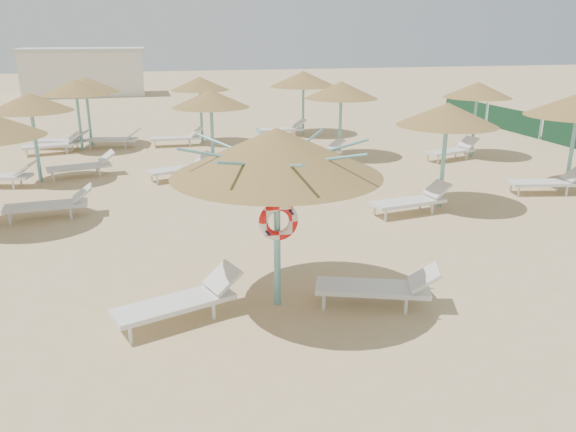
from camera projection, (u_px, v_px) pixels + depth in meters
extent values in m
plane|color=tan|center=(291.00, 304.00, 9.33)|extent=(120.00, 120.00, 0.00)
cylinder|color=#66AEB1|center=(277.00, 234.00, 8.97)|extent=(0.11, 0.11, 2.46)
cone|color=olive|center=(277.00, 152.00, 8.55)|extent=(3.29, 3.29, 0.74)
cylinder|color=#66AEB1|center=(277.00, 168.00, 8.63)|extent=(0.20, 0.20, 0.12)
cylinder|color=#66AEB1|center=(324.00, 152.00, 8.74)|extent=(1.48, 0.04, 0.37)
cylinder|color=#66AEB1|center=(301.00, 146.00, 9.18)|extent=(1.08, 1.08, 0.37)
cylinder|color=#66AEB1|center=(266.00, 145.00, 9.26)|extent=(0.04, 1.48, 0.37)
cylinder|color=#66AEB1|center=(236.00, 150.00, 8.93)|extent=(1.08, 1.08, 0.37)
cylinder|color=#66AEB1|center=(227.00, 157.00, 8.39)|extent=(1.48, 0.04, 0.37)
cylinder|color=#66AEB1|center=(249.00, 164.00, 7.95)|extent=(1.08, 1.08, 0.37)
cylinder|color=#66AEB1|center=(289.00, 166.00, 7.87)|extent=(0.04, 1.48, 0.37)
cylinder|color=#66AEB1|center=(320.00, 160.00, 8.20)|extent=(1.08, 1.08, 0.37)
torus|color=red|center=(278.00, 221.00, 8.80)|extent=(0.64, 0.15, 0.64)
cylinder|color=silver|center=(130.00, 335.00, 8.11)|extent=(0.06, 0.06, 0.28)
cylinder|color=silver|center=(120.00, 321.00, 8.51)|extent=(0.06, 0.06, 0.28)
cylinder|color=silver|center=(214.00, 311.00, 8.80)|extent=(0.06, 0.06, 0.28)
cylinder|color=silver|center=(200.00, 300.00, 9.20)|extent=(0.06, 0.06, 0.28)
cube|color=silver|center=(174.00, 304.00, 8.66)|extent=(1.97, 1.18, 0.08)
cube|color=silver|center=(222.00, 278.00, 9.02)|extent=(0.64, 0.71, 0.36)
cylinder|color=silver|center=(324.00, 302.00, 9.12)|extent=(0.06, 0.06, 0.27)
cylinder|color=silver|center=(325.00, 289.00, 9.58)|extent=(0.06, 0.06, 0.27)
cylinder|color=silver|center=(406.00, 306.00, 8.98)|extent=(0.06, 0.06, 0.27)
cylinder|color=silver|center=(403.00, 293.00, 9.44)|extent=(0.06, 0.06, 0.27)
cube|color=silver|center=(372.00, 288.00, 9.21)|extent=(1.94, 1.21, 0.08)
cube|color=silver|center=(424.00, 277.00, 9.05)|extent=(0.65, 0.71, 0.35)
cylinder|color=silver|center=(10.00, 219.00, 13.15)|extent=(0.06, 0.06, 0.28)
cylinder|color=silver|center=(12.00, 213.00, 13.60)|extent=(0.06, 0.06, 0.28)
cylinder|color=silver|center=(71.00, 213.00, 13.56)|extent=(0.06, 0.06, 0.28)
cylinder|color=silver|center=(72.00, 208.00, 14.01)|extent=(0.06, 0.06, 0.28)
cube|color=silver|center=(46.00, 206.00, 13.56)|extent=(1.94, 0.75, 0.08)
cube|color=silver|center=(82.00, 193.00, 13.74)|extent=(0.53, 0.63, 0.36)
cylinder|color=#66AEB1|center=(36.00, 144.00, 16.65)|extent=(0.11, 0.11, 2.30)
cone|color=olive|center=(30.00, 102.00, 16.26)|extent=(2.39, 2.39, 0.54)
cylinder|color=#66AEB1|center=(31.00, 110.00, 16.34)|extent=(0.20, 0.20, 0.12)
cylinder|color=silver|center=(13.00, 185.00, 16.11)|extent=(0.06, 0.06, 0.28)
cylinder|color=silver|center=(21.00, 180.00, 16.58)|extent=(0.06, 0.06, 0.28)
cube|color=silver|center=(25.00, 168.00, 16.22)|extent=(0.61, 0.70, 0.36)
cylinder|color=silver|center=(53.00, 177.00, 16.94)|extent=(0.06, 0.06, 0.28)
cylinder|color=silver|center=(52.00, 174.00, 17.36)|extent=(0.06, 0.06, 0.28)
cylinder|color=silver|center=(100.00, 172.00, 17.53)|extent=(0.06, 0.06, 0.28)
cylinder|color=silver|center=(97.00, 169.00, 17.95)|extent=(0.06, 0.06, 0.28)
cube|color=silver|center=(79.00, 167.00, 17.44)|extent=(1.99, 1.04, 0.08)
cube|color=silver|center=(107.00, 157.00, 17.74)|extent=(0.61, 0.70, 0.36)
cylinder|color=#66AEB1|center=(89.00, 117.00, 21.97)|extent=(0.11, 0.11, 2.30)
cone|color=olive|center=(85.00, 85.00, 21.59)|extent=(2.58, 2.58, 0.58)
cylinder|color=#66AEB1|center=(86.00, 91.00, 21.66)|extent=(0.20, 0.20, 0.12)
cylinder|color=silver|center=(38.00, 147.00, 21.46)|extent=(0.06, 0.06, 0.28)
cylinder|color=silver|center=(44.00, 144.00, 21.93)|extent=(0.06, 0.06, 0.28)
cylinder|color=silver|center=(72.00, 147.00, 21.40)|extent=(0.06, 0.06, 0.28)
cylinder|color=silver|center=(78.00, 144.00, 21.88)|extent=(0.06, 0.06, 0.28)
cube|color=silver|center=(60.00, 141.00, 21.61)|extent=(2.00, 1.14, 0.08)
cube|color=silver|center=(81.00, 135.00, 21.50)|extent=(0.64, 0.71, 0.36)
cylinder|color=#66AEB1|center=(212.00, 138.00, 17.53)|extent=(0.11, 0.11, 2.30)
cone|color=olive|center=(211.00, 98.00, 17.15)|extent=(2.38, 2.38, 0.53)
cylinder|color=#66AEB1|center=(211.00, 106.00, 17.22)|extent=(0.20, 0.20, 0.12)
cylinder|color=silver|center=(157.00, 180.00, 16.62)|extent=(0.06, 0.06, 0.28)
cylinder|color=silver|center=(152.00, 176.00, 17.02)|extent=(0.06, 0.06, 0.28)
cylinder|color=silver|center=(199.00, 174.00, 17.30)|extent=(0.06, 0.06, 0.28)
cylinder|color=silver|center=(193.00, 171.00, 17.70)|extent=(0.06, 0.06, 0.28)
cube|color=silver|center=(179.00, 169.00, 17.17)|extent=(2.00, 1.18, 0.08)
cube|color=silver|center=(204.00, 158.00, 17.52)|extent=(0.65, 0.72, 0.36)
cylinder|color=#66AEB1|center=(201.00, 115.00, 22.55)|extent=(0.11, 0.11, 2.30)
cone|color=olive|center=(200.00, 83.00, 22.17)|extent=(2.31, 2.31, 0.52)
cylinder|color=#66AEB1|center=(200.00, 89.00, 22.24)|extent=(0.20, 0.20, 0.12)
cylinder|color=silver|center=(155.00, 145.00, 21.83)|extent=(0.06, 0.06, 0.28)
cylinder|color=silver|center=(155.00, 142.00, 22.30)|extent=(0.06, 0.06, 0.28)
cylinder|color=silver|center=(190.00, 143.00, 22.13)|extent=(0.06, 0.06, 0.28)
cylinder|color=silver|center=(189.00, 141.00, 22.60)|extent=(0.06, 0.06, 0.28)
cube|color=silver|center=(175.00, 138.00, 22.19)|extent=(1.91, 0.65, 0.08)
cube|color=silver|center=(197.00, 131.00, 22.30)|extent=(0.49, 0.61, 0.36)
cylinder|color=#66AEB1|center=(443.00, 163.00, 14.22)|extent=(0.11, 0.11, 2.30)
cone|color=olive|center=(447.00, 114.00, 13.83)|extent=(2.50, 2.50, 0.56)
cylinder|color=#66AEB1|center=(447.00, 124.00, 13.91)|extent=(0.20, 0.20, 0.12)
cylinder|color=silver|center=(386.00, 216.00, 13.39)|extent=(0.06, 0.06, 0.28)
cylinder|color=silver|center=(375.00, 210.00, 13.83)|extent=(0.06, 0.06, 0.28)
cylinder|color=silver|center=(432.00, 209.00, 13.89)|extent=(0.06, 0.06, 0.28)
cylinder|color=silver|center=(420.00, 204.00, 14.33)|extent=(0.06, 0.06, 0.28)
cube|color=silver|center=(408.00, 202.00, 13.85)|extent=(1.97, 0.90, 0.08)
cube|color=silver|center=(437.00, 189.00, 14.09)|extent=(0.57, 0.67, 0.36)
cylinder|color=#66AEB1|center=(340.00, 125.00, 19.98)|extent=(0.11, 0.11, 2.30)
cone|color=olive|center=(341.00, 90.00, 19.60)|extent=(2.58, 2.58, 0.58)
cylinder|color=#66AEB1|center=(341.00, 97.00, 19.67)|extent=(0.20, 0.20, 0.12)
cylinder|color=silver|center=(294.00, 160.00, 19.23)|extent=(0.06, 0.06, 0.28)
cylinder|color=silver|center=(290.00, 157.00, 19.69)|extent=(0.06, 0.06, 0.28)
cylinder|color=silver|center=(331.00, 158.00, 19.59)|extent=(0.06, 0.06, 0.28)
cylinder|color=silver|center=(326.00, 155.00, 20.05)|extent=(0.06, 0.06, 0.28)
cube|color=silver|center=(314.00, 152.00, 19.62)|extent=(1.92, 0.68, 0.08)
cube|color=silver|center=(336.00, 144.00, 19.77)|extent=(0.51, 0.62, 0.36)
cylinder|color=#66AEB1|center=(303.00, 108.00, 24.52)|extent=(0.11, 0.11, 2.30)
cone|color=olive|center=(303.00, 79.00, 24.13)|extent=(2.89, 2.89, 0.65)
cylinder|color=#66AEB1|center=(303.00, 85.00, 24.20)|extent=(0.20, 0.20, 0.12)
cylinder|color=silver|center=(264.00, 135.00, 23.79)|extent=(0.06, 0.06, 0.28)
cylinder|color=silver|center=(262.00, 133.00, 24.25)|extent=(0.06, 0.06, 0.28)
cylinder|color=silver|center=(295.00, 134.00, 24.11)|extent=(0.06, 0.06, 0.28)
cylinder|color=silver|center=(292.00, 132.00, 24.57)|extent=(0.06, 0.06, 0.28)
cube|color=silver|center=(281.00, 129.00, 24.15)|extent=(1.90, 0.63, 0.08)
cube|color=silver|center=(300.00, 123.00, 24.28)|extent=(0.49, 0.60, 0.36)
cylinder|color=#66AEB1|center=(572.00, 149.00, 15.97)|extent=(0.11, 0.11, 2.30)
cylinder|color=silver|center=(519.00, 192.00, 15.39)|extent=(0.06, 0.06, 0.28)
cylinder|color=silver|center=(511.00, 187.00, 15.87)|extent=(0.06, 0.06, 0.28)
cylinder|color=silver|center=(567.00, 191.00, 15.44)|extent=(0.06, 0.06, 0.28)
cylinder|color=silver|center=(558.00, 186.00, 15.92)|extent=(0.06, 0.06, 0.28)
cube|color=silver|center=(544.00, 183.00, 15.60)|extent=(1.99, 1.00, 0.08)
cube|color=silver|center=(575.00, 174.00, 15.56)|extent=(0.60, 0.69, 0.36)
cylinder|color=#66AEB1|center=(474.00, 125.00, 20.10)|extent=(0.11, 0.11, 2.30)
cone|color=olive|center=(478.00, 90.00, 19.72)|extent=(2.39, 2.39, 0.54)
cylinder|color=#66AEB1|center=(477.00, 96.00, 19.79)|extent=(0.20, 0.20, 0.12)
cylinder|color=silver|center=(438.00, 160.00, 19.21)|extent=(0.06, 0.06, 0.28)
cylinder|color=silver|center=(428.00, 157.00, 19.62)|extent=(0.06, 0.06, 0.28)
cylinder|color=silver|center=(466.00, 156.00, 19.85)|extent=(0.06, 0.06, 0.28)
cylinder|color=silver|center=(456.00, 153.00, 20.26)|extent=(0.06, 0.06, 0.28)
cube|color=silver|center=(450.00, 151.00, 19.74)|extent=(2.00, 1.11, 0.08)
cube|color=silver|center=(468.00, 142.00, 20.06)|extent=(0.63, 0.71, 0.36)
cylinder|color=#66AEB1|center=(79.00, 120.00, 21.09)|extent=(0.11, 0.11, 2.30)
cone|color=olive|center=(75.00, 87.00, 20.71)|extent=(2.49, 2.49, 0.56)
cylinder|color=#66AEB1|center=(76.00, 93.00, 20.78)|extent=(0.20, 0.20, 0.12)
cylinder|color=silver|center=(27.00, 154.00, 20.22)|extent=(0.06, 0.06, 0.28)
cylinder|color=silver|center=(26.00, 151.00, 20.65)|extent=(0.06, 0.06, 0.28)
cylinder|color=silver|center=(67.00, 150.00, 20.81)|extent=(0.06, 0.06, 0.28)
cylinder|color=silver|center=(65.00, 148.00, 21.23)|extent=(0.06, 0.06, 0.28)
cube|color=silver|center=(49.00, 146.00, 20.73)|extent=(1.99, 1.03, 0.08)
cube|color=silver|center=(73.00, 137.00, 21.02)|extent=(0.61, 0.69, 0.36)
cylinder|color=silver|center=(90.00, 145.00, 21.69)|extent=(0.06, 0.06, 0.28)
cylinder|color=silver|center=(94.00, 143.00, 22.16)|extent=(0.06, 0.06, 0.28)
cylinder|color=silver|center=(125.00, 145.00, 21.72)|extent=(0.06, 0.06, 0.28)
cylinder|color=silver|center=(128.00, 143.00, 22.19)|extent=(0.06, 0.06, 0.28)
cube|color=silver|center=(112.00, 140.00, 21.89)|extent=(1.99, 1.03, 0.08)
cube|color=silver|center=(134.00, 133.00, 21.83)|extent=(0.61, 0.69, 0.36)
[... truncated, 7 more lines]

